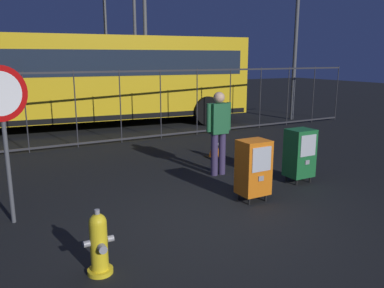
# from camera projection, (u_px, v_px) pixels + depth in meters

# --- Properties ---
(ground_plane) EXTENTS (60.00, 60.00, 0.00)m
(ground_plane) POSITION_uv_depth(u_px,v_px,m) (214.00, 223.00, 5.58)
(ground_plane) COLOR black
(fire_hydrant) EXTENTS (0.33, 0.32, 0.75)m
(fire_hydrant) POSITION_uv_depth(u_px,v_px,m) (99.00, 244.00, 4.22)
(fire_hydrant) COLOR yellow
(fire_hydrant) RESTS_ON ground_plane
(newspaper_box_primary) EXTENTS (0.48, 0.42, 1.02)m
(newspaper_box_primary) POSITION_uv_depth(u_px,v_px,m) (253.00, 167.00, 6.36)
(newspaper_box_primary) COLOR black
(newspaper_box_primary) RESTS_ON ground_plane
(newspaper_box_secondary) EXTENTS (0.48, 0.42, 1.02)m
(newspaper_box_secondary) POSITION_uv_depth(u_px,v_px,m) (300.00, 153.00, 7.32)
(newspaper_box_secondary) COLOR black
(newspaper_box_secondary) RESTS_ON ground_plane
(stop_sign) EXTENTS (0.71, 0.31, 2.23)m
(stop_sign) POSITION_uv_depth(u_px,v_px,m) (2.00, 112.00, 5.26)
(stop_sign) COLOR #4C4F54
(stop_sign) RESTS_ON ground_plane
(pedestrian) EXTENTS (0.55, 0.22, 1.67)m
(pedestrian) POSITION_uv_depth(u_px,v_px,m) (219.00, 129.00, 7.70)
(pedestrian) COLOR #382D51
(pedestrian) RESTS_ON ground_plane
(traffic_cone) EXTENTS (0.36, 0.36, 0.53)m
(traffic_cone) POSITION_uv_depth(u_px,v_px,m) (215.00, 147.00, 9.18)
(traffic_cone) COLOR black
(traffic_cone) RESTS_ON ground_plane
(fence_barrier) EXTENTS (18.03, 0.04, 2.00)m
(fence_barrier) POSITION_uv_depth(u_px,v_px,m) (99.00, 108.00, 10.34)
(fence_barrier) COLOR #2D2D33
(fence_barrier) RESTS_ON ground_plane
(bus_near) EXTENTS (10.70, 3.60, 3.00)m
(bus_near) POSITION_uv_depth(u_px,v_px,m) (93.00, 76.00, 13.07)
(bus_near) COLOR gold
(bus_near) RESTS_ON ground_plane
(bus_far) EXTENTS (10.75, 3.97, 3.00)m
(bus_far) POSITION_uv_depth(u_px,v_px,m) (22.00, 72.00, 16.26)
(bus_far) COLOR gold
(bus_far) RESTS_ON ground_plane
(street_light_near_left) EXTENTS (0.32, 0.32, 7.41)m
(street_light_near_left) POSITION_uv_depth(u_px,v_px,m) (134.00, 11.00, 16.95)
(street_light_near_left) COLOR #4C4F54
(street_light_near_left) RESTS_ON ground_plane
(street_light_far_left) EXTENTS (0.32, 0.32, 6.54)m
(street_light_far_left) POSITION_uv_depth(u_px,v_px,m) (105.00, 22.00, 17.17)
(street_light_far_left) COLOR #4C4F54
(street_light_far_left) RESTS_ON ground_plane
(street_light_far_right) EXTENTS (0.32, 0.32, 6.65)m
(street_light_far_right) POSITION_uv_depth(u_px,v_px,m) (297.00, 13.00, 14.10)
(street_light_far_right) COLOR #4C4F54
(street_light_far_right) RESTS_ON ground_plane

